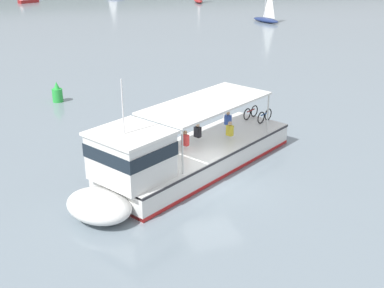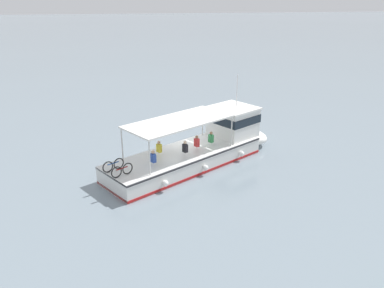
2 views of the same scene
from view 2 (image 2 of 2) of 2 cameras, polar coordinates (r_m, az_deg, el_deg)
ground_plane at (r=26.79m, az=-1.42°, el=-1.57°), size 400.00×400.00×0.00m
ferry_main at (r=25.57m, az=1.70°, el=-0.25°), size 12.45×9.28×5.32m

